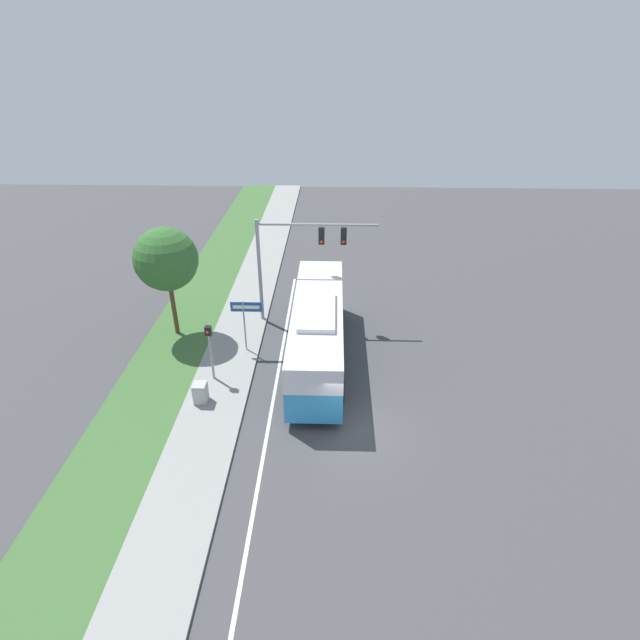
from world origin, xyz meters
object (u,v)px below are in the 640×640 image
street_sign (246,315)px  utility_cabinet (200,393)px  bus (318,328)px  signal_gantry (296,250)px  pedestrian_signal (210,344)px

street_sign → utility_cabinet: bearing=-108.1°
bus → street_sign: bearing=171.5°
signal_gantry → bus: bearing=-71.4°
utility_cabinet → street_sign: bearing=71.9°
pedestrian_signal → street_sign: pedestrian_signal is taller
signal_gantry → utility_cabinet: 9.45m
signal_gantry → utility_cabinet: bearing=-115.9°
signal_gantry → street_sign: signal_gantry is taller
bus → utility_cabinet: (-5.12, -3.83, -1.24)m
bus → street_sign: size_ratio=3.74×
bus → street_sign: bus is taller
signal_gantry → utility_cabinet: size_ratio=6.92×
utility_cabinet → pedestrian_signal: bearing=84.4°
bus → pedestrian_signal: 5.36m
pedestrian_signal → street_sign: 2.88m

